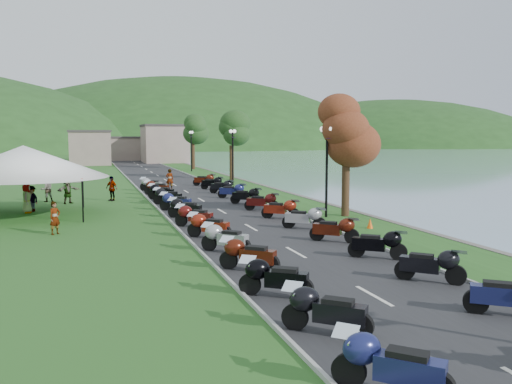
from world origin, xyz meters
TOP-DOWN VIEW (x-y plane):
  - ground at (0.00, 0.00)m, footprint 400.00×400.00m
  - road at (0.00, 40.00)m, footprint 7.00×120.00m
  - hills_backdrop at (0.00, 200.00)m, footprint 360.00×120.00m
  - far_building at (-2.00, 85.00)m, footprint 18.00×16.00m
  - moto_row_left at (-2.61, 16.90)m, footprint 2.60×38.94m
  - moto_row_right at (2.38, 19.81)m, footprint 2.60×39.17m
  - vendor_tent_main at (-10.99, 23.37)m, footprint 6.14×6.14m
  - tree_lakeside at (6.23, 18.10)m, footprint 2.83×2.83m
  - pedestrian_a at (-9.14, 17.01)m, footprint 0.69×0.68m
  - pedestrian_b at (-10.30, 30.16)m, footprint 0.91×0.67m
  - pedestrian_c at (-10.85, 25.40)m, footprint 0.98×1.02m
  - traffic_cone_near at (-2.03, 11.62)m, footprint 0.32×0.32m

SIDE VIEW (x-z plane):
  - ground at x=0.00m, z-range 0.00..0.00m
  - hills_backdrop at x=0.00m, z-range -38.00..38.00m
  - pedestrian_a at x=-9.14m, z-range -0.77..0.77m
  - pedestrian_b at x=-10.30m, z-range -0.84..0.84m
  - pedestrian_c at x=-10.85m, z-range -0.78..0.78m
  - road at x=0.00m, z-range 0.00..0.02m
  - traffic_cone_near at x=-2.03m, z-range 0.00..0.50m
  - moto_row_left at x=-2.61m, z-range 0.00..1.10m
  - moto_row_right at x=2.38m, z-range 0.00..1.10m
  - vendor_tent_main at x=-10.99m, z-range 0.00..4.00m
  - far_building at x=-2.00m, z-range 0.00..5.00m
  - tree_lakeside at x=6.23m, z-range 0.00..7.87m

